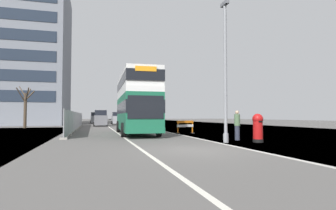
% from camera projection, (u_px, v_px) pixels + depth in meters
% --- Properties ---
extents(ground, '(140.00, 280.00, 0.10)m').
position_uv_depth(ground, '(205.00, 151.00, 11.94)').
color(ground, '#565451').
extents(double_decker_bus, '(2.98, 10.38, 4.74)m').
position_uv_depth(double_decker_bus, '(136.00, 103.00, 22.38)').
color(double_decker_bus, '#196042').
rests_on(double_decker_bus, ground).
extents(lamppost_foreground, '(0.29, 0.70, 7.76)m').
position_uv_depth(lamppost_foreground, '(225.00, 76.00, 15.14)').
color(lamppost_foreground, gray).
rests_on(lamppost_foreground, ground).
extents(red_pillar_postbox, '(0.58, 0.58, 1.58)m').
position_uv_depth(red_pillar_postbox, '(258.00, 127.00, 15.22)').
color(red_pillar_postbox, black).
rests_on(red_pillar_postbox, ground).
extents(roadworks_barrier, '(1.64, 0.86, 1.07)m').
position_uv_depth(roadworks_barrier, '(185.00, 126.00, 22.66)').
color(roadworks_barrier, orange).
rests_on(roadworks_barrier, ground).
extents(construction_site_fence, '(0.44, 27.40, 1.91)m').
position_uv_depth(construction_site_fence, '(77.00, 121.00, 30.13)').
color(construction_site_fence, '#A8AAAD').
rests_on(construction_site_fence, ground).
extents(car_oncoming_near, '(1.99, 4.00, 2.29)m').
position_uv_depth(car_oncoming_near, '(101.00, 119.00, 39.99)').
color(car_oncoming_near, slate).
rests_on(car_oncoming_near, ground).
extents(car_receding_mid, '(1.98, 4.30, 2.16)m').
position_uv_depth(car_receding_mid, '(117.00, 119.00, 49.15)').
color(car_receding_mid, gray).
rests_on(car_receding_mid, ground).
extents(car_receding_far, '(2.01, 4.52, 2.24)m').
position_uv_depth(car_receding_far, '(95.00, 118.00, 57.33)').
color(car_receding_far, gray).
rests_on(car_receding_far, ground).
extents(bare_tree_far_verge_near, '(2.12, 3.06, 5.22)m').
position_uv_depth(bare_tree_far_verge_near, '(25.00, 107.00, 33.83)').
color(bare_tree_far_verge_near, '#4C3D2D').
rests_on(bare_tree_far_verge_near, ground).
extents(bare_tree_far_verge_mid, '(2.30, 2.46, 4.56)m').
position_uv_depth(bare_tree_far_verge_mid, '(40.00, 112.00, 55.37)').
color(bare_tree_far_verge_mid, '#4C3D2D').
rests_on(bare_tree_far_verge_mid, ground).
extents(pedestrian_at_kerb, '(0.34, 0.34, 1.78)m').
position_uv_depth(pedestrian_at_kerb, '(237.00, 125.00, 16.52)').
color(pedestrian_at_kerb, '#2D3342').
rests_on(pedestrian_at_kerb, ground).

